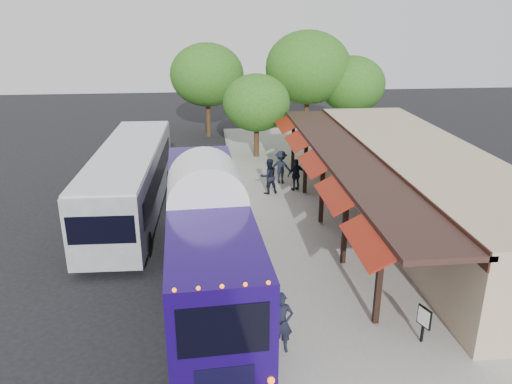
# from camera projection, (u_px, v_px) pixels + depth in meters

# --- Properties ---
(ground) EXTENTS (90.00, 90.00, 0.00)m
(ground) POSITION_uv_depth(u_px,v_px,m) (247.00, 272.00, 19.34)
(ground) COLOR black
(ground) RESTS_ON ground
(sidewalk) EXTENTS (10.00, 40.00, 0.15)m
(sidewalk) POSITION_uv_depth(u_px,v_px,m) (346.00, 224.00, 23.51)
(sidewalk) COLOR #9E9B93
(sidewalk) RESTS_ON ground
(curb) EXTENTS (0.20, 40.00, 0.16)m
(curb) POSITION_uv_depth(u_px,v_px,m) (241.00, 228.00, 23.06)
(curb) COLOR gray
(curb) RESTS_ON ground
(station_shelter) EXTENTS (8.15, 20.00, 3.60)m
(station_shelter) POSITION_uv_depth(u_px,v_px,m) (419.00, 186.00, 23.20)
(station_shelter) COLOR tan
(station_shelter) RESTS_ON ground
(coach_bus) EXTENTS (3.31, 12.59, 3.99)m
(coach_bus) POSITION_uv_depth(u_px,v_px,m) (208.00, 236.00, 17.39)
(coach_bus) COLOR #190757
(coach_bus) RESTS_ON ground
(city_bus) EXTENTS (3.05, 12.69, 3.39)m
(city_bus) POSITION_uv_depth(u_px,v_px,m) (130.00, 180.00, 23.97)
(city_bus) COLOR gray
(city_bus) RESTS_ON ground
(ped_a) EXTENTS (0.70, 0.46, 1.90)m
(ped_a) POSITION_uv_depth(u_px,v_px,m) (281.00, 323.00, 14.35)
(ped_a) COLOR black
(ped_a) RESTS_ON sidewalk
(ped_b) EXTENTS (1.10, 0.94, 1.95)m
(ped_b) POSITION_uv_depth(u_px,v_px,m) (269.00, 176.00, 26.82)
(ped_b) COLOR black
(ped_b) RESTS_ON sidewalk
(ped_c) EXTENTS (1.13, 0.77, 1.78)m
(ped_c) POSITION_uv_depth(u_px,v_px,m) (296.00, 175.00, 27.33)
(ped_c) COLOR black
(ped_c) RESTS_ON sidewalk
(ped_d) EXTENTS (1.40, 1.10, 1.90)m
(ped_d) POSITION_uv_depth(u_px,v_px,m) (281.00, 167.00, 28.45)
(ped_d) COLOR black
(ped_d) RESTS_ON sidewalk
(sign_board) EXTENTS (0.23, 0.52, 1.19)m
(sign_board) POSITION_uv_depth(u_px,v_px,m) (424.00, 319.00, 14.79)
(sign_board) COLOR black
(sign_board) RESTS_ON sidewalk
(tree_left) EXTENTS (4.43, 4.43, 5.68)m
(tree_left) POSITION_uv_depth(u_px,v_px,m) (256.00, 103.00, 32.76)
(tree_left) COLOR #382314
(tree_left) RESTS_ON ground
(tree_mid) EXTENTS (6.40, 6.40, 8.19)m
(tree_mid) POSITION_uv_depth(u_px,v_px,m) (308.00, 68.00, 37.26)
(tree_mid) COLOR #382314
(tree_mid) RESTS_ON ground
(tree_right) EXTENTS (4.97, 4.97, 6.36)m
(tree_right) POSITION_uv_depth(u_px,v_px,m) (352.00, 84.00, 37.57)
(tree_right) COLOR #382314
(tree_right) RESTS_ON ground
(tree_far) EXTENTS (5.66, 5.66, 7.24)m
(tree_far) POSITION_uv_depth(u_px,v_px,m) (207.00, 75.00, 38.21)
(tree_far) COLOR #382314
(tree_far) RESTS_ON ground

